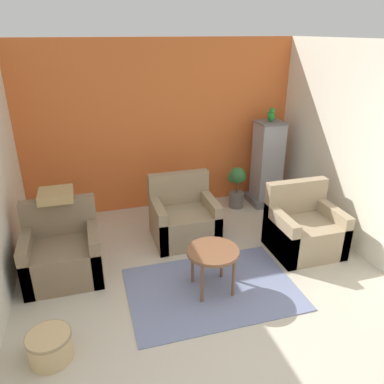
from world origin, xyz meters
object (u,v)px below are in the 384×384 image
(armchair_middle, at_px, (184,219))
(birdcage, at_px, (267,165))
(coffee_table, at_px, (213,255))
(wicker_basket, at_px, (50,346))
(potted_plant, at_px, (237,185))
(parrot, at_px, (271,115))
(armchair_right, at_px, (304,230))
(armchair_left, at_px, (63,254))

(armchair_middle, xyz_separation_m, birdcage, (1.65, 0.79, 0.37))
(coffee_table, bearing_deg, wicker_basket, -162.99)
(armchair_middle, bearing_deg, potted_plant, 34.07)
(parrot, relative_size, wicker_basket, 0.57)
(birdcage, distance_m, parrot, 0.84)
(armchair_right, height_order, armchair_middle, same)
(armchair_middle, bearing_deg, armchair_left, -164.29)
(coffee_table, height_order, birdcage, birdcage)
(coffee_table, bearing_deg, potted_plant, 60.56)
(coffee_table, height_order, armchair_middle, armchair_middle)
(wicker_basket, bearing_deg, coffee_table, 17.01)
(armchair_left, bearing_deg, armchair_right, -5.43)
(parrot, distance_m, wicker_basket, 4.40)
(armchair_right, relative_size, wicker_basket, 2.24)
(coffee_table, distance_m, birdcage, 2.59)
(armchair_right, bearing_deg, parrot, 82.33)
(armchair_left, distance_m, parrot, 3.68)
(birdcage, bearing_deg, coffee_table, -129.52)
(armchair_middle, relative_size, wicker_basket, 2.24)
(armchair_right, distance_m, parrot, 1.96)
(parrot, bearing_deg, armchair_right, -97.67)
(armchair_right, xyz_separation_m, potted_plant, (-0.34, 1.49, 0.09))
(birdcage, bearing_deg, parrot, 90.00)
(armchair_left, bearing_deg, wicker_basket, -94.55)
(birdcage, relative_size, potted_plant, 2.02)
(armchair_left, height_order, armchair_middle, same)
(coffee_table, xyz_separation_m, wicker_basket, (-1.71, -0.52, -0.32))
(coffee_table, relative_size, wicker_basket, 1.45)
(armchair_left, xyz_separation_m, armchair_right, (3.04, -0.29, 0.00))
(wicker_basket, bearing_deg, potted_plant, 41.35)
(coffee_table, relative_size, armchair_right, 0.65)
(armchair_right, relative_size, armchair_middle, 1.00)
(parrot, bearing_deg, wicker_basket, -143.12)
(armchair_left, xyz_separation_m, parrot, (3.25, 1.24, 1.20))
(coffee_table, bearing_deg, birdcage, 50.48)
(coffee_table, distance_m, parrot, 2.78)
(armchair_left, distance_m, armchair_middle, 1.66)
(coffee_table, xyz_separation_m, armchair_middle, (-0.01, 1.20, -0.17))
(armchair_right, relative_size, potted_plant, 1.30)
(parrot, bearing_deg, coffee_table, -129.50)
(armchair_right, height_order, potted_plant, armchair_right)
(armchair_left, distance_m, armchair_right, 3.06)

